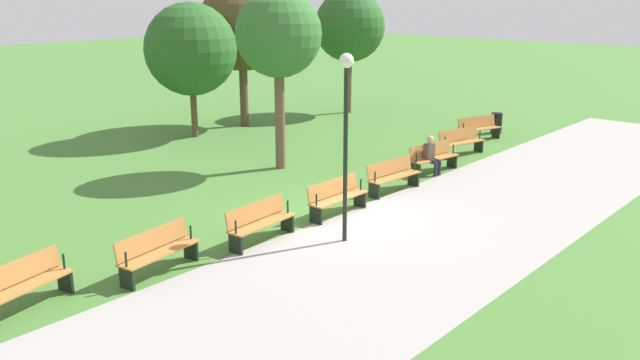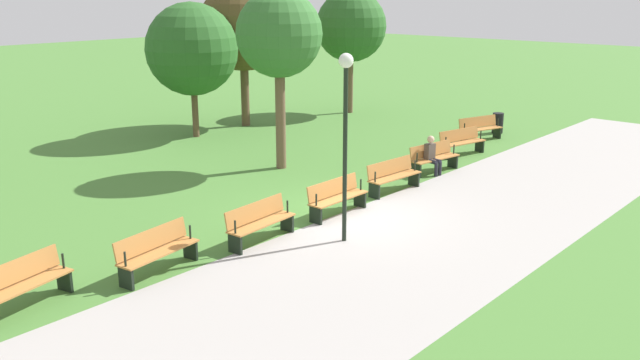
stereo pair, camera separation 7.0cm
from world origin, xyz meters
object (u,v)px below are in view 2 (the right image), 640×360
(lamp_post, at_px, (345,114))
(tree_0, at_px, (351,26))
(bench_2, at_px, (434,157))
(trash_bin, at_px, (498,123))
(bench_0, at_px, (480,128))
(bench_4, at_px, (337,196))
(bench_3, at_px, (393,175))
(bench_7, at_px, (21,284))
(tree_1, at_px, (192,49))
(bench_6, at_px, (157,250))
(tree_4, at_px, (243,27))
(bench_5, at_px, (260,221))
(tree_2, at_px, (279,35))
(person_seated, at_px, (432,154))
(bench_1, at_px, (461,141))

(lamp_post, bearing_deg, tree_0, -141.38)
(bench_2, distance_m, trash_bin, 6.85)
(bench_0, xyz_separation_m, bench_4, (10.16, 1.51, 0.00))
(bench_4, bearing_deg, bench_3, -177.89)
(bench_7, distance_m, tree_1, 14.75)
(lamp_post, bearing_deg, bench_6, -23.72)
(bench_6, bearing_deg, bench_4, 167.30)
(bench_7, height_order, tree_0, tree_0)
(bench_6, relative_size, tree_4, 0.33)
(bench_7, xyz_separation_m, lamp_post, (-6.39, 2.16, 2.44))
(bench_7, xyz_separation_m, trash_bin, (-19.54, -0.78, -0.08))
(bench_3, relative_size, bench_5, 1.00)
(tree_1, height_order, tree_2, tree_2)
(tree_0, bearing_deg, bench_7, 22.81)
(bench_4, relative_size, person_seated, 1.55)
(bench_2, distance_m, tree_1, 10.26)
(person_seated, xyz_separation_m, tree_0, (-6.67, -8.65, 3.28))
(bench_6, relative_size, person_seated, 1.59)
(bench_3, xyz_separation_m, bench_5, (5.15, 0.00, 0.00))
(bench_0, distance_m, bench_3, 7.72)
(bench_1, bearing_deg, bench_4, 19.05)
(tree_0, bearing_deg, bench_3, 44.60)
(bench_2, relative_size, tree_2, 0.34)
(bench_4, height_order, bench_7, same)
(bench_1, bearing_deg, tree_1, -52.82)
(bench_0, bearing_deg, bench_4, 25.40)
(bench_2, bearing_deg, trash_bin, -160.98)
(tree_0, relative_size, trash_bin, 6.89)
(tree_0, relative_size, tree_1, 1.08)
(bench_3, bearing_deg, tree_2, -82.30)
(bench_1, bearing_deg, person_seated, 24.35)
(bench_7, bearing_deg, lamp_post, 148.55)
(bench_3, relative_size, tree_4, 0.32)
(bench_4, distance_m, bench_5, 2.58)
(bench_4, height_order, tree_1, tree_1)
(trash_bin, bearing_deg, bench_7, 2.29)
(bench_1, height_order, bench_2, same)
(bench_4, distance_m, trash_bin, 11.98)
(bench_2, height_order, tree_1, tree_1)
(bench_5, bearing_deg, tree_1, -125.42)
(bench_1, xyz_separation_m, person_seated, (2.80, 0.58, 0.16))
(bench_5, relative_size, bench_7, 0.99)
(tree_2, bearing_deg, lamp_post, 57.20)
(bench_1, distance_m, bench_7, 15.34)
(tree_2, bearing_deg, bench_0, 160.51)
(trash_bin, bearing_deg, tree_1, -45.19)
(person_seated, distance_m, tree_2, 5.92)
(tree_4, distance_m, lamp_post, 13.87)
(lamp_post, bearing_deg, bench_0, -166.15)
(bench_7, bearing_deg, person_seated, 164.65)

